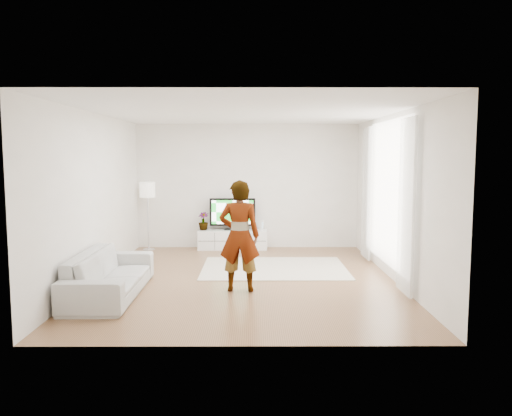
{
  "coord_description": "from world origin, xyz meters",
  "views": [
    {
      "loc": [
        0.15,
        -8.3,
        2.09
      ],
      "look_at": [
        0.19,
        0.4,
        1.18
      ],
      "focal_mm": 35.0,
      "sensor_mm": 36.0,
      "label": 1
    }
  ],
  "objects_px": {
    "media_console": "(233,239)",
    "player": "(239,236)",
    "television": "(233,213)",
    "sofa": "(110,274)",
    "rug": "(274,268)",
    "floor_lamp": "(147,193)"
  },
  "relations": [
    {
      "from": "television",
      "to": "media_console",
      "type": "bearing_deg",
      "value": -90.0
    },
    {
      "from": "media_console",
      "to": "floor_lamp",
      "type": "xyz_separation_m",
      "value": [
        -1.87,
        -0.1,
        1.06
      ]
    },
    {
      "from": "player",
      "to": "floor_lamp",
      "type": "relative_size",
      "value": 1.14
    },
    {
      "from": "rug",
      "to": "media_console",
      "type": "bearing_deg",
      "value": 113.84
    },
    {
      "from": "player",
      "to": "sofa",
      "type": "distance_m",
      "value": 2.02
    },
    {
      "from": "rug",
      "to": "player",
      "type": "distance_m",
      "value": 1.89
    },
    {
      "from": "television",
      "to": "rug",
      "type": "xyz_separation_m",
      "value": [
        0.86,
        -1.97,
        -0.81
      ]
    },
    {
      "from": "rug",
      "to": "floor_lamp",
      "type": "height_order",
      "value": "floor_lamp"
    },
    {
      "from": "television",
      "to": "floor_lamp",
      "type": "relative_size",
      "value": 0.68
    },
    {
      "from": "sofa",
      "to": "rug",
      "type": "bearing_deg",
      "value": -55.56
    },
    {
      "from": "media_console",
      "to": "television",
      "type": "height_order",
      "value": "television"
    },
    {
      "from": "media_console",
      "to": "player",
      "type": "relative_size",
      "value": 0.9
    },
    {
      "from": "floor_lamp",
      "to": "media_console",
      "type": "bearing_deg",
      "value": 3.02
    },
    {
      "from": "rug",
      "to": "television",
      "type": "bearing_deg",
      "value": 113.54
    },
    {
      "from": "player",
      "to": "rug",
      "type": "bearing_deg",
      "value": -108.45
    },
    {
      "from": "media_console",
      "to": "television",
      "type": "relative_size",
      "value": 1.51
    },
    {
      "from": "television",
      "to": "rug",
      "type": "distance_m",
      "value": 2.3
    },
    {
      "from": "sofa",
      "to": "player",
      "type": "bearing_deg",
      "value": -84.44
    },
    {
      "from": "television",
      "to": "sofa",
      "type": "xyz_separation_m",
      "value": [
        -1.68,
        -3.76,
        -0.49
      ]
    },
    {
      "from": "television",
      "to": "player",
      "type": "relative_size",
      "value": 0.6
    },
    {
      "from": "media_console",
      "to": "sofa",
      "type": "relative_size",
      "value": 0.68
    },
    {
      "from": "sofa",
      "to": "floor_lamp",
      "type": "distance_m",
      "value": 3.76
    }
  ]
}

